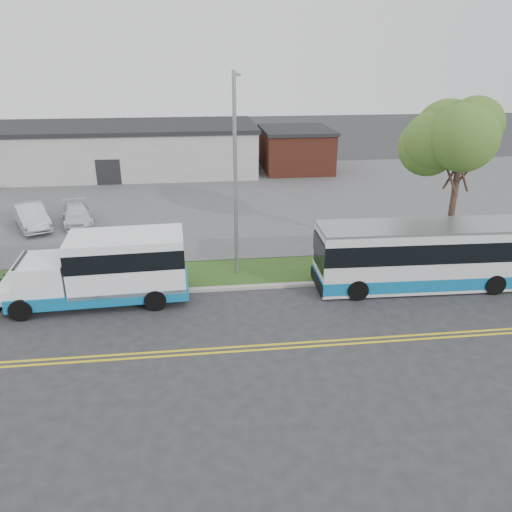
{
  "coord_description": "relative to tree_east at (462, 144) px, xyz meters",
  "views": [
    {
      "loc": [
        1.21,
        -19.9,
        10.25
      ],
      "look_at": [
        3.77,
        1.19,
        1.6
      ],
      "focal_mm": 35.0,
      "sensor_mm": 36.0,
      "label": 1
    }
  ],
  "objects": [
    {
      "name": "streetlight_near",
      "position": [
        -11.0,
        -0.27,
        -0.97
      ],
      "size": [
        0.35,
        1.53,
        9.5
      ],
      "color": "gray",
      "rests_on": "verge"
    },
    {
      "name": "commercial_building",
      "position": [
        -20.0,
        24.0,
        -4.02
      ],
      "size": [
        25.4,
        10.4,
        4.35
      ],
      "color": "#9E9E99",
      "rests_on": "ground"
    },
    {
      "name": "brick_wing",
      "position": [
        -3.5,
        23.0,
        -4.24
      ],
      "size": [
        6.3,
        7.3,
        3.9
      ],
      "color": "brown",
      "rests_on": "ground"
    },
    {
      "name": "tree_east",
      "position": [
        0.0,
        0.0,
        0.0
      ],
      "size": [
        5.2,
        5.2,
        8.33
      ],
      "color": "#36231D",
      "rests_on": "verge"
    },
    {
      "name": "transit_bus",
      "position": [
        -2.02,
        -2.54,
        -4.67
      ],
      "size": [
        10.99,
        2.9,
        3.03
      ],
      "rotation": [
        0.0,
        0.0,
        -0.03
      ],
      "color": "silver",
      "rests_on": "ground"
    },
    {
      "name": "verge",
      "position": [
        -14.0,
        -0.1,
        -6.15
      ],
      "size": [
        80.0,
        3.3,
        0.1
      ],
      "primitive_type": "cube",
      "color": "#2B4617",
      "rests_on": "ground"
    },
    {
      "name": "parked_car_a",
      "position": [
        -23.13,
        8.21,
        -5.36
      ],
      "size": [
        3.44,
        4.78,
        1.5
      ],
      "primitive_type": "imported",
      "rotation": [
        0.0,
        0.0,
        0.46
      ],
      "color": "#B7BABF",
      "rests_on": "parking_lot"
    },
    {
      "name": "lane_line_north",
      "position": [
        -14.0,
        -6.85,
        -6.2
      ],
      "size": [
        70.0,
        0.12,
        0.01
      ],
      "primitive_type": "cube",
      "color": "gold",
      "rests_on": "ground"
    },
    {
      "name": "lane_line_south",
      "position": [
        -14.0,
        -7.15,
        -6.2
      ],
      "size": [
        70.0,
        0.12,
        0.01
      ],
      "primitive_type": "cube",
      "color": "gold",
      "rests_on": "ground"
    },
    {
      "name": "parking_lot",
      "position": [
        -14.0,
        14.0,
        -6.15
      ],
      "size": [
        80.0,
        25.0,
        0.1
      ],
      "primitive_type": "cube",
      "color": "#4C4C4F",
      "rests_on": "ground"
    },
    {
      "name": "parked_car_b",
      "position": [
        -20.5,
        8.74,
        -5.49
      ],
      "size": [
        2.81,
        4.58,
        1.24
      ],
      "primitive_type": "imported",
      "rotation": [
        0.0,
        0.0,
        0.27
      ],
      "color": "silver",
      "rests_on": "parking_lot"
    },
    {
      "name": "ground",
      "position": [
        -14.0,
        -3.0,
        -6.2
      ],
      "size": [
        140.0,
        140.0,
        0.0
      ],
      "primitive_type": "plane",
      "color": "#28282B",
      "rests_on": "ground"
    },
    {
      "name": "shuttle_bus",
      "position": [
        -16.73,
        -2.37,
        -4.57
      ],
      "size": [
        8.08,
        2.98,
        3.05
      ],
      "rotation": [
        0.0,
        0.0,
        0.04
      ],
      "color": "#0D6196",
      "rests_on": "ground"
    },
    {
      "name": "curb",
      "position": [
        -14.0,
        -1.9,
        -6.13
      ],
      "size": [
        80.0,
        0.3,
        0.15
      ],
      "primitive_type": "cube",
      "color": "#9E9B93",
      "rests_on": "ground"
    }
  ]
}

